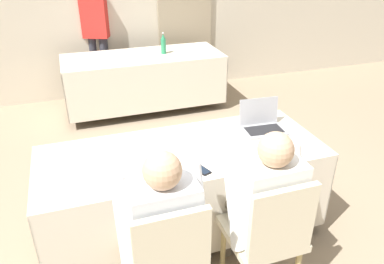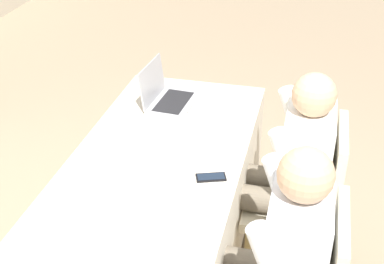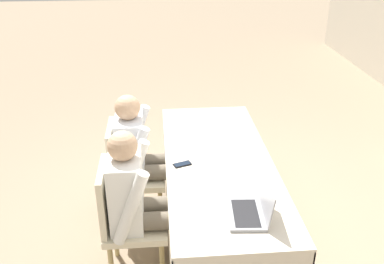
{
  "view_description": "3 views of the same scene",
  "coord_description": "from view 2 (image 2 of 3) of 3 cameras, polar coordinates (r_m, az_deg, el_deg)",
  "views": [
    {
      "loc": [
        -0.67,
        -2.19,
        2.08
      ],
      "look_at": [
        0.0,
        -0.2,
        0.99
      ],
      "focal_mm": 35.0,
      "sensor_mm": 36.0,
      "label": 1
    },
    {
      "loc": [
        -1.86,
        -0.66,
        2.11
      ],
      "look_at": [
        0.0,
        -0.2,
        0.99
      ],
      "focal_mm": 50.0,
      "sensor_mm": 36.0,
      "label": 2
    },
    {
      "loc": [
        2.77,
        -0.44,
        2.37
      ],
      "look_at": [
        0.0,
        -0.2,
        0.99
      ],
      "focal_mm": 40.0,
      "sensor_mm": 36.0,
      "label": 3
    }
  ],
  "objects": [
    {
      "name": "cell_phone",
      "position": [
        2.37,
        2.03,
        -4.85
      ],
      "size": [
        0.1,
        0.15,
        0.01
      ],
      "rotation": [
        0.0,
        0.0,
        0.35
      ],
      "color": "black",
      "rests_on": "conference_table_near"
    },
    {
      "name": "person_checkered_shirt",
      "position": [
        2.12,
        8.74,
        -13.28
      ],
      "size": [
        0.5,
        0.52,
        1.16
      ],
      "rotation": [
        0.0,
        0.0,
        3.14
      ],
      "color": "#665B4C",
      "rests_on": "ground_plane"
    },
    {
      "name": "paper_beside_laptop",
      "position": [
        2.32,
        -11.41,
        -6.59
      ],
      "size": [
        0.3,
        0.35,
        0.0
      ],
      "rotation": [
        0.0,
        0.0,
        -0.35
      ],
      "color": "white",
      "rests_on": "conference_table_near"
    },
    {
      "name": "person_white_shirt",
      "position": [
        2.62,
        10.23,
        -3.87
      ],
      "size": [
        0.5,
        0.52,
        1.16
      ],
      "rotation": [
        0.0,
        0.0,
        3.14
      ],
      "color": "#665B4C",
      "rests_on": "ground_plane"
    },
    {
      "name": "chair_near_right",
      "position": [
        2.71,
        12.11,
        -6.93
      ],
      "size": [
        0.44,
        0.44,
        0.9
      ],
      "rotation": [
        0.0,
        0.0,
        3.14
      ],
      "color": "tan",
      "rests_on": "ground_plane"
    },
    {
      "name": "conference_table_near",
      "position": [
        2.51,
        -4.59,
        -7.81
      ],
      "size": [
        2.03,
        0.8,
        0.74
      ],
      "color": "beige",
      "rests_on": "ground_plane"
    },
    {
      "name": "paper_centre_table",
      "position": [
        2.74,
        -2.21,
        0.31
      ],
      "size": [
        0.26,
        0.33,
        0.0
      ],
      "rotation": [
        0.0,
        0.0,
        -0.16
      ],
      "color": "white",
      "rests_on": "conference_table_near"
    },
    {
      "name": "laptop",
      "position": [
        2.97,
        -2.68,
        3.79
      ],
      "size": [
        0.34,
        0.27,
        0.23
      ],
      "rotation": [
        0.0,
        0.0,
        -0.07
      ],
      "color": "#99999E",
      "rests_on": "conference_table_near"
    }
  ]
}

